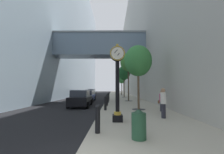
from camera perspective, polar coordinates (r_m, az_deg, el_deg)
The scene contains 21 objects.
ground_plane at distance 30.37m, azimuth -1.55°, elevation -7.79°, with size 110.00×110.00×0.00m, color black.
sidewalk_right at distance 33.40m, azimuth 3.61°, elevation -7.33°, with size 5.76×80.00×0.14m, color #ADA593.
building_block_left at distance 38.78m, azimuth -20.63°, elevation 19.02°, with size 22.75×80.00×34.14m.
building_block_right at distance 36.74m, azimuth 15.54°, elevation 15.95°, with size 9.00×80.00×28.91m.
street_clock at distance 8.32m, azimuth 2.07°, elevation -0.43°, with size 0.84×0.55×4.29m.
bollard_nearest at distance 6.34m, azimuth -5.45°, elevation -15.14°, with size 0.21×0.21×1.15m.
bollard_third at distance 12.48m, azimuth -2.50°, elevation -9.68°, with size 0.21×0.21×1.15m.
bollard_fourth at distance 15.57m, azimuth -1.92°, elevation -8.57°, with size 0.21×0.21×1.15m.
bollard_fifth at distance 18.67m, azimuth -1.53°, elevation -7.83°, with size 0.21×0.21×1.15m.
bollard_sixth at distance 21.77m, azimuth -1.25°, elevation -7.30°, with size 0.21×0.21×1.15m.
street_tree_near at distance 13.17m, azimuth 9.83°, elevation 5.97°, with size 2.31×2.31×5.46m.
street_tree_mid_near at distance 21.41m, azimuth 6.18°, elevation 5.48°, with size 2.26×2.26×6.71m.
street_tree_mid_far at distance 29.44m, azimuth 4.58°, elevation 1.52°, with size 2.41×2.41×6.11m.
street_tree_far at distance 37.56m, azimuth 3.68°, elevation -0.88°, with size 1.83×1.83×5.02m.
trash_bin at distance 5.70m, azimuth 10.10°, elevation -17.00°, with size 0.53×0.53×1.05m.
pedestrian_walking at distance 12.40m, azimuth 18.25°, elevation -8.44°, with size 0.52×0.44×1.60m.
pedestrian_by_clock at distance 9.74m, azimuth 18.83°, elevation -8.93°, with size 0.46×0.46×1.79m.
car_blue_near at distance 22.05m, azimuth -9.36°, elevation -7.13°, with size 2.14×4.68×1.57m.
car_silver_mid at distance 33.91m, azimuth -8.20°, elevation -6.06°, with size 2.16×4.26×1.57m.
car_black_far at distance 16.16m, azimuth -11.80°, elevation -8.00°, with size 2.16×4.42×1.72m.
car_white_trailing at distance 42.05m, azimuth -7.64°, elevation -5.66°, with size 2.10×4.17×1.61m.
Camera 1 is at (1.03, -3.29, 1.96)m, focal length 24.17 mm.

